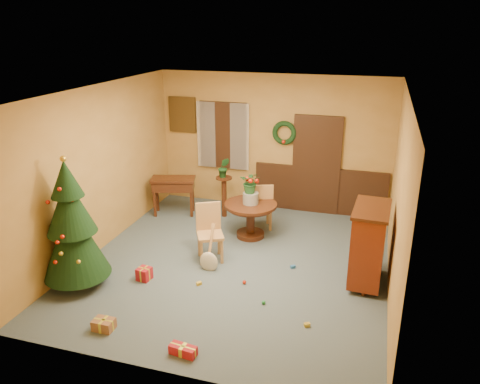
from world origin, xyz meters
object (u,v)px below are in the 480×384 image
at_px(chair_near, 209,230).
at_px(christmas_tree, 72,226).
at_px(sideboard, 369,243).
at_px(writing_desk, 173,187).
at_px(dining_table, 250,214).

bearing_deg(chair_near, christmas_tree, -139.42).
height_order(christmas_tree, sideboard, christmas_tree).
distance_m(writing_desk, sideboard, 4.40).
bearing_deg(sideboard, dining_table, 153.48).
height_order(dining_table, sideboard, sideboard).
bearing_deg(dining_table, chair_near, -114.03).
bearing_deg(christmas_tree, sideboard, 17.39).
distance_m(dining_table, writing_desk, 1.97).
relative_size(dining_table, chair_near, 1.00).
relative_size(writing_desk, sideboard, 0.78).
bearing_deg(sideboard, christmas_tree, -162.61).
bearing_deg(christmas_tree, dining_table, 49.06).
height_order(chair_near, writing_desk, chair_near).
distance_m(chair_near, sideboard, 2.64).
relative_size(dining_table, writing_desk, 0.99).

